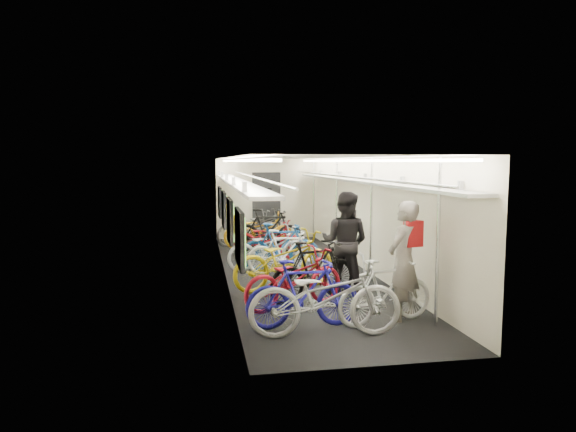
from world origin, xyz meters
name	(u,v)px	position (x,y,z in m)	size (l,w,h in m)	color
train_car_shell	(275,192)	(-0.36, 0.71, 1.66)	(10.00, 10.00, 10.00)	black
bicycle_0	(325,297)	(-0.39, -3.93, 0.54)	(0.71, 2.04, 1.07)	silver
bicycle_1	(303,294)	(-0.60, -3.53, 0.49)	(0.46, 1.63, 0.98)	#1D1893
bicycle_2	(294,279)	(-0.54, -2.53, 0.47)	(0.63, 1.80, 0.95)	maroon
bicycle_3	(314,271)	(-0.16, -2.23, 0.52)	(0.49, 1.73, 1.04)	black
bicycle_4	(285,260)	(-0.49, -1.30, 0.54)	(0.71, 2.04, 1.07)	gold
bicycle_5	(285,252)	(-0.29, -0.18, 0.47)	(0.45, 1.58, 0.95)	white
bicycle_6	(269,248)	(-0.55, 0.41, 0.48)	(0.64, 1.82, 0.96)	#B7B8BC
bicycle_7	(280,247)	(-0.31, 0.32, 0.51)	(0.48, 1.70, 1.02)	navy
bicycle_8	(268,239)	(-0.38, 1.77, 0.46)	(0.61, 1.75, 0.92)	maroon
bicycle_9	(268,231)	(-0.28, 2.53, 0.56)	(0.53, 1.88, 1.13)	black
bicycle_10	(259,231)	(-0.44, 3.05, 0.50)	(0.66, 1.90, 1.00)	orange
bicycle_11	(386,291)	(0.60, -3.55, 0.48)	(0.45, 1.59, 0.95)	silver
bicycle_12	(248,228)	(-0.66, 3.74, 0.49)	(0.65, 1.86, 0.98)	slate
bicycle_14	(261,225)	(-0.22, 4.40, 0.47)	(0.62, 1.78, 0.94)	slate
passenger_near	(404,261)	(0.93, -3.38, 0.88)	(0.64, 0.42, 1.75)	gray
passenger_mid	(345,242)	(0.53, -1.70, 0.90)	(0.87, 0.68, 1.80)	black
backpack	(413,234)	(1.05, -3.42, 1.28)	(0.26, 0.14, 0.38)	#B31116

